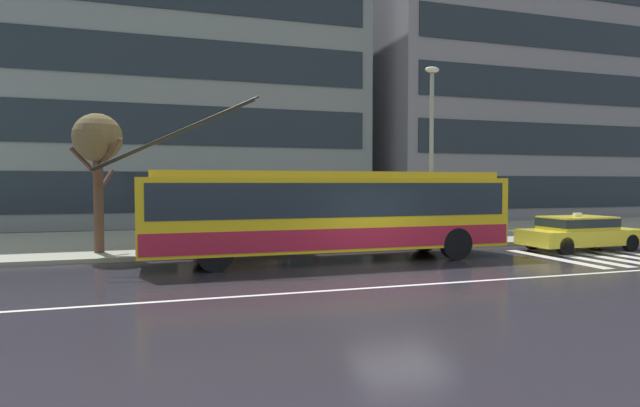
# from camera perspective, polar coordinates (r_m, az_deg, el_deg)

# --- Properties ---
(ground_plane) EXTENTS (160.00, 160.00, 0.00)m
(ground_plane) POSITION_cam_1_polar(r_m,az_deg,el_deg) (14.07, 8.89, -7.93)
(ground_plane) COLOR #25212A
(sidewalk_slab) EXTENTS (80.00, 10.00, 0.14)m
(sidewalk_slab) POSITION_cam_1_polar(r_m,az_deg,el_deg) (23.24, -1.95, -3.71)
(sidewalk_slab) COLOR gray
(sidewalk_slab) RESTS_ON ground_plane
(crosswalk_stripe_edge_near) EXTENTS (0.44, 4.40, 0.01)m
(crosswalk_stripe_edge_near) POSITION_cam_1_polar(r_m,az_deg,el_deg) (18.77, 24.40, -5.54)
(crosswalk_stripe_edge_near) COLOR beige
(crosswalk_stripe_edge_near) RESTS_ON ground_plane
(crosswalk_stripe_inner_a) EXTENTS (0.44, 4.40, 0.01)m
(crosswalk_stripe_inner_a) POSITION_cam_1_polar(r_m,az_deg,el_deg) (19.37, 26.40, -5.33)
(crosswalk_stripe_inner_a) COLOR beige
(crosswalk_stripe_inner_a) RESTS_ON ground_plane
(crosswalk_stripe_center) EXTENTS (0.44, 4.40, 0.01)m
(crosswalk_stripe_center) POSITION_cam_1_polar(r_m,az_deg,el_deg) (20.00, 28.27, -5.13)
(crosswalk_stripe_center) COLOR beige
(crosswalk_stripe_center) RESTS_ON ground_plane
(crosswalk_stripe_inner_b) EXTENTS (0.44, 4.40, 0.01)m
(crosswalk_stripe_inner_b) POSITION_cam_1_polar(r_m,az_deg,el_deg) (20.65, 30.02, -4.94)
(crosswalk_stripe_inner_b) COLOR beige
(crosswalk_stripe_inner_b) RESTS_ON ground_plane
(crosswalk_stripe_edge_far) EXTENTS (0.44, 4.40, 0.01)m
(crosswalk_stripe_edge_far) POSITION_cam_1_polar(r_m,az_deg,el_deg) (21.32, 31.67, -4.76)
(crosswalk_stripe_edge_far) COLOR beige
(crosswalk_stripe_edge_far) RESTS_ON ground_plane
(lane_centre_line) EXTENTS (72.00, 0.14, 0.01)m
(lane_centre_line) POSITION_cam_1_polar(r_m,az_deg,el_deg) (13.03, 11.25, -8.75)
(lane_centre_line) COLOR silver
(lane_centre_line) RESTS_ON ground_plane
(trolleybus) EXTENTS (12.86, 2.56, 5.09)m
(trolleybus) POSITION_cam_1_polar(r_m,az_deg,el_deg) (16.56, 1.09, -0.90)
(trolleybus) COLOR yellow
(trolleybus) RESTS_ON ground_plane
(taxi_ahead_of_bus) EXTENTS (4.53, 1.87, 1.39)m
(taxi_ahead_of_bus) POSITION_cam_1_polar(r_m,az_deg,el_deg) (21.35, 26.70, -2.77)
(taxi_ahead_of_bus) COLOR yellow
(taxi_ahead_of_bus) RESTS_ON ground_plane
(bus_shelter) EXTENTS (4.11, 1.67, 2.41)m
(bus_shelter) POSITION_cam_1_polar(r_m,az_deg,el_deg) (19.23, -9.65, 0.65)
(bus_shelter) COLOR gray
(bus_shelter) RESTS_ON sidewalk_slab
(pedestrian_at_shelter) EXTENTS (1.19, 1.19, 2.01)m
(pedestrian_at_shelter) POSITION_cam_1_polar(r_m,az_deg,el_deg) (20.72, 0.01, 0.17)
(pedestrian_at_shelter) COLOR #4A4B4D
(pedestrian_at_shelter) RESTS_ON sidewalk_slab
(pedestrian_approaching_curb) EXTENTS (1.16, 1.16, 1.92)m
(pedestrian_approaching_curb) POSITION_cam_1_polar(r_m,az_deg,el_deg) (21.93, 9.63, 0.19)
(pedestrian_approaching_curb) COLOR black
(pedestrian_approaching_curb) RESTS_ON sidewalk_slab
(pedestrian_walking_past) EXTENTS (1.25, 1.25, 1.89)m
(pedestrian_walking_past) POSITION_cam_1_polar(r_m,az_deg,el_deg) (19.73, -12.36, -0.35)
(pedestrian_walking_past) COLOR navy
(pedestrian_walking_past) RESTS_ON sidewalk_slab
(street_lamp) EXTENTS (0.60, 0.32, 6.88)m
(street_lamp) POSITION_cam_1_polar(r_m,az_deg,el_deg) (20.84, 12.20, 6.92)
(street_lamp) COLOR gray
(street_lamp) RESTS_ON sidewalk_slab
(street_tree_bare) EXTENTS (1.74, 1.91, 4.68)m
(street_tree_bare) POSITION_cam_1_polar(r_m,az_deg,el_deg) (18.96, -23.33, 6.14)
(street_tree_bare) COLOR brown
(street_tree_bare) RESTS_ON sidewalk_slab
(office_tower_corner_left) EXTENTS (23.04, 13.75, 18.79)m
(office_tower_corner_left) POSITION_cam_1_polar(r_m,az_deg,el_deg) (36.81, -15.58, 13.00)
(office_tower_corner_left) COLOR gray
(office_tower_corner_left) RESTS_ON ground_plane
(office_tower_corner_right) EXTENTS (23.56, 13.77, 24.77)m
(office_tower_corner_right) POSITION_cam_1_polar(r_m,az_deg,el_deg) (44.43, 19.53, 15.01)
(office_tower_corner_right) COLOR gray
(office_tower_corner_right) RESTS_ON ground_plane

